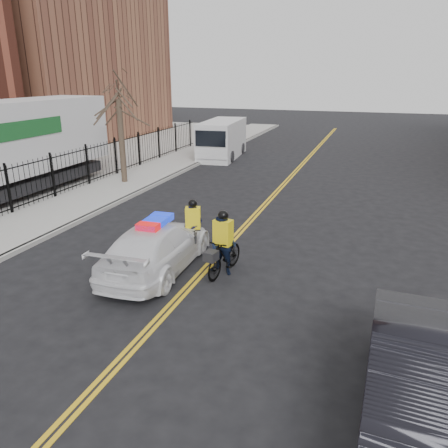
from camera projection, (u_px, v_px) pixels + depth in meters
ground at (177, 300)px, 10.79m from camera, size 120.00×120.00×0.00m
center_line_left at (258, 210)px, 17.95m from camera, size 0.10×60.00×0.01m
center_line_right at (262, 210)px, 17.90m from camera, size 0.10×60.00×0.01m
sidewalk at (104, 193)px, 20.26m from camera, size 3.00×60.00×0.15m
curb at (132, 195)px, 19.79m from camera, size 0.20×60.00×0.15m
iron_fence at (75, 171)px, 20.42m from camera, size 0.12×28.00×2.00m
warehouse_far at (49, 53)px, 37.12m from camera, size 14.00×18.00×14.00m
street_tree at (120, 113)px, 20.94m from camera, size 3.20×3.20×4.80m
police_cruiser at (157, 247)px, 12.28m from camera, size 2.12×4.77×1.52m
dark_sedan at (431, 400)px, 6.27m from camera, size 1.99×5.32×1.74m
cargo_van at (222, 140)px, 28.76m from camera, size 2.61×5.89×2.40m
cyclist_near at (193, 235)px, 13.47m from camera, size 1.16×1.86×1.73m
cyclist_far at (223, 249)px, 12.02m from camera, size 0.92×1.88×1.84m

